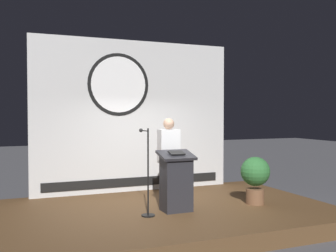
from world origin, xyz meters
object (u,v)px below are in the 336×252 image
Objects in this scene: microphone_stand at (147,184)px; potted_plant at (255,176)px; podium at (176,182)px; speaker_person at (169,161)px.

potted_plant is at bearing 0.62° from microphone_stand.
microphone_stand is at bearing -170.90° from podium.
podium is 0.59m from speaker_person.
microphone_stand is 2.29m from potted_plant.
potted_plant is (2.29, 0.02, 0.02)m from microphone_stand.
potted_plant is (1.69, -0.07, 0.02)m from podium.
potted_plant is (1.64, -0.55, -0.31)m from speaker_person.
speaker_person reaches higher than microphone_stand.
microphone_stand is 1.64× the size of potted_plant.
microphone_stand is (-0.60, -0.10, 0.01)m from podium.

